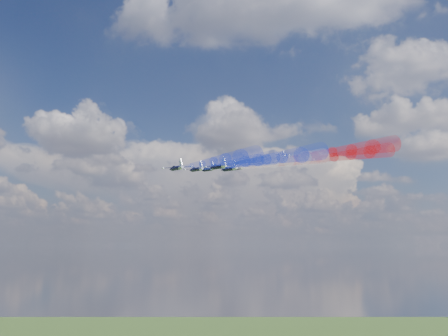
% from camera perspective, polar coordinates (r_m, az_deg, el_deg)
% --- Properties ---
extents(jet_lead, '(15.50, 16.01, 5.44)m').
position_cam_1_polar(jet_lead, '(183.45, -1.86, -0.17)').
color(jet_lead, black).
extents(trail_lead, '(31.90, 37.85, 8.09)m').
position_cam_1_polar(trail_lead, '(158.38, 2.26, 0.44)').
color(trail_lead, white).
extents(jet_inner_left, '(15.50, 16.01, 5.44)m').
position_cam_1_polar(jet_inner_left, '(169.25, -3.23, -0.17)').
color(jet_inner_left, black).
extents(trail_inner_left, '(31.90, 37.85, 8.09)m').
position_cam_1_polar(trail_inner_left, '(143.91, 1.06, 0.51)').
color(trail_inner_left, '#1A2EDE').
extents(jet_inner_right, '(15.50, 16.01, 5.44)m').
position_cam_1_polar(jet_inner_right, '(178.17, 1.56, -0.01)').
color(jet_inner_right, black).
extents(trail_inner_right, '(31.90, 37.85, 8.09)m').
position_cam_1_polar(trail_inner_right, '(153.95, 6.36, 0.65)').
color(trail_inner_right, red).
extents(jet_outer_left, '(15.50, 16.01, 5.44)m').
position_cam_1_polar(jet_outer_left, '(154.40, -5.56, -0.02)').
color(jet_outer_left, black).
extents(trail_outer_left, '(31.90, 37.85, 8.09)m').
position_cam_1_polar(trail_outer_left, '(128.61, -1.23, 0.77)').
color(trail_outer_left, '#1A2EDE').
extents(jet_center_third, '(15.50, 16.01, 5.44)m').
position_cam_1_polar(jet_center_third, '(163.21, 0.61, -0.12)').
color(jet_center_third, black).
extents(trail_center_third, '(31.90, 37.85, 8.09)m').
position_cam_1_polar(trail_center_third, '(138.81, 5.76, 0.59)').
color(trail_center_third, white).
extents(jet_outer_right, '(15.50, 16.01, 5.44)m').
position_cam_1_polar(jet_outer_right, '(172.51, 6.83, 0.49)').
color(jet_outer_right, black).
extents(trail_outer_right, '(31.90, 37.85, 8.09)m').
position_cam_1_polar(trail_outer_right, '(149.83, 12.61, 1.25)').
color(trail_outer_right, red).
extents(jet_rear_left, '(15.50, 16.01, 5.44)m').
position_cam_1_polar(jet_rear_left, '(147.38, -0.68, 0.13)').
color(jet_rear_left, black).
extents(trail_rear_left, '(31.90, 37.85, 8.09)m').
position_cam_1_polar(trail_rear_left, '(122.73, 4.88, 0.99)').
color(trail_rear_left, '#1A2EDE').
extents(jet_rear_right, '(15.50, 16.01, 5.44)m').
position_cam_1_polar(jet_rear_right, '(157.72, 6.13, 0.87)').
color(jet_rear_right, black).
extents(trail_rear_right, '(31.90, 37.85, 8.09)m').
position_cam_1_polar(trail_rear_right, '(134.93, 12.43, 1.77)').
color(trail_rear_right, red).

